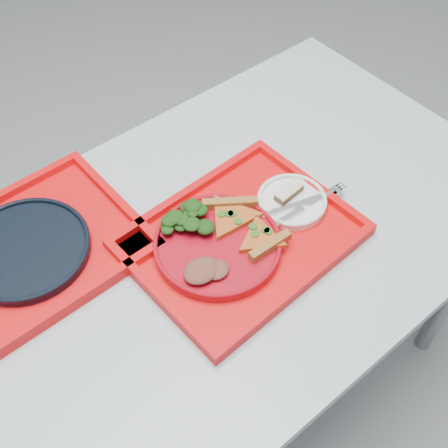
{
  "coord_description": "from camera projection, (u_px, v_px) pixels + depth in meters",
  "views": [
    {
      "loc": [
        -0.33,
        -0.56,
        1.69
      ],
      "look_at": [
        0.14,
        0.0,
        0.78
      ],
      "focal_mm": 45.0,
      "sensor_mm": 36.0,
      "label": 1
    }
  ],
  "objects": [
    {
      "name": "meat_portion",
      "position": [
        201.0,
        271.0,
        1.08
      ],
      "size": [
        0.07,
        0.06,
        0.02
      ],
      "primitive_type": "ellipsoid",
      "color": "brown",
      "rests_on": "dinner_plate"
    },
    {
      "name": "side_plate",
      "position": [
        292.0,
        202.0,
        1.22
      ],
      "size": [
        0.15,
        0.15,
        0.01
      ],
      "primitive_type": "cylinder",
      "color": "white",
      "rests_on": "tray_main"
    },
    {
      "name": "pizza_slice_a",
      "position": [
        261.0,
        237.0,
        1.13
      ],
      "size": [
        0.1,
        0.12,
        0.02
      ],
      "primitive_type": null,
      "rotation": [
        0.0,
        0.0,
        1.54
      ],
      "color": "orange",
      "rests_on": "dinner_plate"
    },
    {
      "name": "dessert_bar",
      "position": [
        289.0,
        192.0,
        1.22
      ],
      "size": [
        0.07,
        0.03,
        0.02
      ],
      "rotation": [
        0.0,
        0.0,
        0.09
      ],
      "color": "#4E331A",
      "rests_on": "side_plate"
    },
    {
      "name": "fork",
      "position": [
        308.0,
        205.0,
        1.2
      ],
      "size": [
        0.19,
        0.03,
        0.01
      ],
      "primitive_type": "cube",
      "rotation": [
        0.0,
        0.0,
        -0.06
      ],
      "color": "silver",
      "rests_on": "side_plate"
    },
    {
      "name": "navy_plate",
      "position": [
        26.0,
        250.0,
        1.14
      ],
      "size": [
        0.26,
        0.26,
        0.02
      ],
      "primitive_type": "cylinder",
      "color": "black",
      "rests_on": "tray_far"
    },
    {
      "name": "tray_far",
      "position": [
        28.0,
        254.0,
        1.15
      ],
      "size": [
        0.46,
        0.36,
        0.01
      ],
      "primitive_type": "cube",
      "rotation": [
        0.0,
        0.0,
        0.02
      ],
      "color": "red",
      "rests_on": "table"
    },
    {
      "name": "salad_heap",
      "position": [
        186.0,
        221.0,
        1.14
      ],
      "size": [
        0.09,
        0.08,
        0.04
      ],
      "primitive_type": "ellipsoid",
      "color": "black",
      "rests_on": "dinner_plate"
    },
    {
      "name": "tray_main",
      "position": [
        241.0,
        240.0,
        1.17
      ],
      "size": [
        0.47,
        0.37,
        0.01
      ],
      "primitive_type": "cube",
      "rotation": [
        0.0,
        0.0,
        0.04
      ],
      "color": "red",
      "rests_on": "table"
    },
    {
      "name": "knife",
      "position": [
        299.0,
        204.0,
        1.2
      ],
      "size": [
        0.18,
        0.07,
        0.01
      ],
      "primitive_type": "cube",
      "rotation": [
        0.0,
        0.0,
        -0.27
      ],
      "color": "silver",
      "rests_on": "side_plate"
    },
    {
      "name": "ground",
      "position": [
        190.0,
        405.0,
        1.72
      ],
      "size": [
        10.0,
        10.0,
        0.0
      ],
      "primitive_type": "plane",
      "color": "gray",
      "rests_on": "ground"
    },
    {
      "name": "dinner_plate",
      "position": [
        217.0,
        246.0,
        1.14
      ],
      "size": [
        0.26,
        0.26,
        0.02
      ],
      "primitive_type": "cylinder",
      "color": "#A80B18",
      "rests_on": "tray_main"
    },
    {
      "name": "table",
      "position": [
        175.0,
        287.0,
        1.19
      ],
      "size": [
        1.6,
        0.8,
        0.75
      ],
      "color": "#99A4AC",
      "rests_on": "ground"
    },
    {
      "name": "pizza_slice_b",
      "position": [
        231.0,
        215.0,
        1.17
      ],
      "size": [
        0.17,
        0.18,
        0.02
      ],
      "primitive_type": null,
      "rotation": [
        0.0,
        0.0,
        4.09
      ],
      "color": "orange",
      "rests_on": "dinner_plate"
    }
  ]
}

